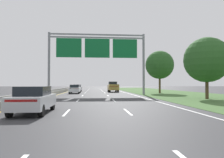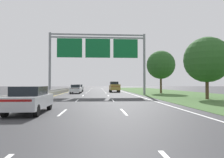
{
  "view_description": "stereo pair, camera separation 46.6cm",
  "coord_description": "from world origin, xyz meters",
  "px_view_note": "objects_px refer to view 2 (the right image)",
  "views": [
    {
      "loc": [
        -0.23,
        -2.28,
        1.72
      ],
      "look_at": [
        2.15,
        25.0,
        2.35
      ],
      "focal_mm": 33.6,
      "sensor_mm": 36.0,
      "label": 1
    },
    {
      "loc": [
        0.23,
        -2.31,
        1.72
      ],
      "look_at": [
        2.15,
        25.0,
        2.35
      ],
      "focal_mm": 33.6,
      "sensor_mm": 36.0,
      "label": 2
    }
  ],
  "objects_px": {
    "roadside_tree_near": "(207,60)",
    "pickup_truck_gold": "(114,87)",
    "car_grey_left_lane_sedan": "(79,88)",
    "roadside_tree_mid": "(161,65)",
    "car_silver_left_lane_sedan": "(30,99)",
    "car_white_left_lane_sedan": "(76,89)",
    "overhead_sign_gantry": "(98,51)"
  },
  "relations": [
    {
      "from": "overhead_sign_gantry",
      "to": "roadside_tree_near",
      "type": "xyz_separation_m",
      "value": [
        12.2,
        -9.89,
        -2.4
      ]
    },
    {
      "from": "pickup_truck_gold",
      "to": "car_grey_left_lane_sedan",
      "type": "height_order",
      "value": "pickup_truck_gold"
    },
    {
      "from": "car_grey_left_lane_sedan",
      "to": "roadside_tree_near",
      "type": "relative_size",
      "value": 0.63
    },
    {
      "from": "car_white_left_lane_sedan",
      "to": "roadside_tree_near",
      "type": "relative_size",
      "value": 0.63
    },
    {
      "from": "car_white_left_lane_sedan",
      "to": "car_grey_left_lane_sedan",
      "type": "distance_m",
      "value": 8.23
    },
    {
      "from": "overhead_sign_gantry",
      "to": "pickup_truck_gold",
      "type": "relative_size",
      "value": 2.78
    },
    {
      "from": "pickup_truck_gold",
      "to": "car_white_left_lane_sedan",
      "type": "relative_size",
      "value": 1.23
    },
    {
      "from": "pickup_truck_gold",
      "to": "roadside_tree_mid",
      "type": "bearing_deg",
      "value": -132.19
    },
    {
      "from": "car_grey_left_lane_sedan",
      "to": "car_white_left_lane_sedan",
      "type": "bearing_deg",
      "value": -178.37
    },
    {
      "from": "roadside_tree_near",
      "to": "car_silver_left_lane_sedan",
      "type": "bearing_deg",
      "value": -148.38
    },
    {
      "from": "roadside_tree_near",
      "to": "car_white_left_lane_sedan",
      "type": "bearing_deg",
      "value": 136.09
    },
    {
      "from": "overhead_sign_gantry",
      "to": "roadside_tree_mid",
      "type": "distance_m",
      "value": 12.5
    },
    {
      "from": "car_grey_left_lane_sedan",
      "to": "roadside_tree_mid",
      "type": "distance_m",
      "value": 18.58
    },
    {
      "from": "car_silver_left_lane_sedan",
      "to": "roadside_tree_mid",
      "type": "relative_size",
      "value": 0.57
    },
    {
      "from": "car_grey_left_lane_sedan",
      "to": "roadside_tree_mid",
      "type": "height_order",
      "value": "roadside_tree_mid"
    },
    {
      "from": "car_grey_left_lane_sedan",
      "to": "overhead_sign_gantry",
      "type": "bearing_deg",
      "value": -163.36
    },
    {
      "from": "pickup_truck_gold",
      "to": "car_white_left_lane_sedan",
      "type": "height_order",
      "value": "pickup_truck_gold"
    },
    {
      "from": "roadside_tree_mid",
      "to": "car_silver_left_lane_sedan",
      "type": "bearing_deg",
      "value": -122.16
    },
    {
      "from": "car_silver_left_lane_sedan",
      "to": "roadside_tree_mid",
      "type": "xyz_separation_m",
      "value": [
        15.48,
        24.62,
        4.36
      ]
    },
    {
      "from": "overhead_sign_gantry",
      "to": "pickup_truck_gold",
      "type": "xyz_separation_m",
      "value": [
        3.55,
        11.84,
        -5.76
      ]
    },
    {
      "from": "roadside_tree_near",
      "to": "pickup_truck_gold",
      "type": "bearing_deg",
      "value": 111.71
    },
    {
      "from": "overhead_sign_gantry",
      "to": "car_silver_left_lane_sedan",
      "type": "bearing_deg",
      "value": -101.46
    },
    {
      "from": "car_silver_left_lane_sedan",
      "to": "roadside_tree_near",
      "type": "relative_size",
      "value": 0.63
    },
    {
      "from": "overhead_sign_gantry",
      "to": "roadside_tree_near",
      "type": "distance_m",
      "value": 15.88
    },
    {
      "from": "pickup_truck_gold",
      "to": "roadside_tree_mid",
      "type": "xyz_separation_m",
      "value": [
        7.9,
        -7.1,
        4.1
      ]
    },
    {
      "from": "car_silver_left_lane_sedan",
      "to": "car_white_left_lane_sedan",
      "type": "bearing_deg",
      "value": -0.57
    },
    {
      "from": "roadside_tree_near",
      "to": "roadside_tree_mid",
      "type": "height_order",
      "value": "roadside_tree_mid"
    },
    {
      "from": "roadside_tree_mid",
      "to": "car_white_left_lane_sedan",
      "type": "bearing_deg",
      "value": 176.72
    },
    {
      "from": "roadside_tree_near",
      "to": "roadside_tree_mid",
      "type": "xyz_separation_m",
      "value": [
        -0.75,
        14.63,
        0.75
      ]
    },
    {
      "from": "car_grey_left_lane_sedan",
      "to": "car_silver_left_lane_sedan",
      "type": "height_order",
      "value": "same"
    },
    {
      "from": "roadside_tree_near",
      "to": "roadside_tree_mid",
      "type": "bearing_deg",
      "value": 92.93
    },
    {
      "from": "overhead_sign_gantry",
      "to": "roadside_tree_mid",
      "type": "relative_size",
      "value": 1.94
    }
  ]
}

